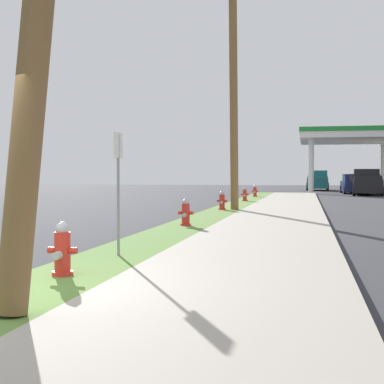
% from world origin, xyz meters
% --- Properties ---
extents(grass_verge, '(1.40, 80.00, 0.12)m').
position_xyz_m(grass_verge, '(0.70, 0.00, 0.06)').
color(grass_verge, '#5B8438').
rests_on(grass_verge, ground).
extents(sidewalk_slab, '(3.20, 80.00, 0.12)m').
position_xyz_m(sidewalk_slab, '(3.00, 0.00, 0.06)').
color(sidewalk_slab, '#A8A093').
rests_on(sidewalk_slab, ground).
extents(fire_hydrant_nearest, '(0.42, 0.38, 0.74)m').
position_xyz_m(fire_hydrant_nearest, '(0.67, 1.46, 0.45)').
color(fire_hydrant_nearest, red).
rests_on(fire_hydrant_nearest, grass_verge).
extents(fire_hydrant_second, '(0.42, 0.38, 0.74)m').
position_xyz_m(fire_hydrant_second, '(0.71, 9.40, 0.45)').
color(fire_hydrant_second, red).
rests_on(fire_hydrant_second, grass_verge).
extents(fire_hydrant_third, '(0.42, 0.37, 0.74)m').
position_xyz_m(fire_hydrant_third, '(0.63, 16.74, 0.45)').
color(fire_hydrant_third, red).
rests_on(fire_hydrant_third, grass_verge).
extents(fire_hydrant_fourth, '(0.42, 0.37, 0.74)m').
position_xyz_m(fire_hydrant_fourth, '(0.70, 24.62, 0.45)').
color(fire_hydrant_fourth, red).
rests_on(fire_hydrant_fourth, grass_verge).
extents(fire_hydrant_fifth, '(0.42, 0.37, 0.74)m').
position_xyz_m(fire_hydrant_fifth, '(0.70, 30.78, 0.45)').
color(fire_hydrant_fifth, red).
rests_on(fire_hydrant_fifth, grass_verge).
extents(utility_pole_midground, '(0.32, 1.69, 9.10)m').
position_xyz_m(utility_pole_midground, '(1.12, 16.51, 4.75)').
color(utility_pole_midground, olive).
rests_on(utility_pole_midground, grass_verge).
extents(street_sign_post, '(0.05, 0.36, 2.12)m').
position_xyz_m(street_sign_post, '(0.78, 3.52, 1.63)').
color(street_sign_post, gray).
rests_on(street_sign_post, grass_verge).
extents(car_navy_by_near_pump, '(2.02, 4.54, 1.57)m').
position_xyz_m(car_navy_by_near_pump, '(7.72, 42.16, 0.72)').
color(car_navy_by_near_pump, navy).
rests_on(car_navy_by_near_pump, ground).
extents(car_tan_by_far_pump, '(1.97, 4.51, 1.57)m').
position_xyz_m(car_tan_by_far_pump, '(9.34, 45.66, 0.72)').
color(car_tan_by_far_pump, tan).
rests_on(car_tan_by_far_pump, ground).
extents(truck_black_at_forecourt, '(2.42, 5.51, 1.97)m').
position_xyz_m(truck_black_at_forecourt, '(8.38, 38.72, 0.91)').
color(truck_black_at_forecourt, black).
rests_on(truck_black_at_forecourt, ground).
extents(truck_teal_on_apron, '(2.26, 5.45, 1.97)m').
position_xyz_m(truck_teal_on_apron, '(5.04, 52.47, 0.91)').
color(truck_teal_on_apron, '#197075').
rests_on(truck_teal_on_apron, ground).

